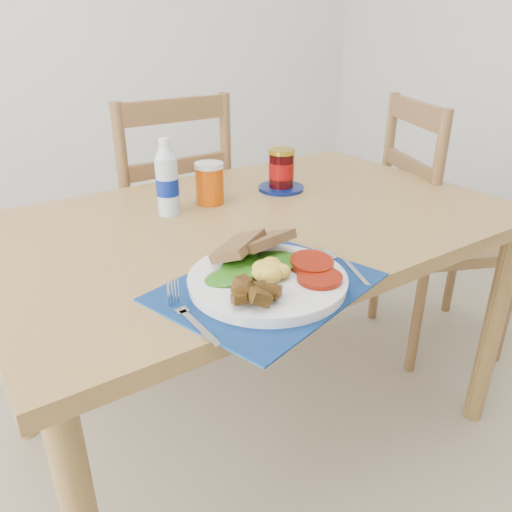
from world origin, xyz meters
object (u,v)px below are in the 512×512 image
(chair_end, at_px, (435,205))
(juice_glass, at_px, (210,184))
(water_bottle, at_px, (167,182))
(chair_far, at_px, (166,201))
(jam_on_saucer, at_px, (281,172))
(breakfast_plate, at_px, (266,278))

(chair_end, bearing_deg, juice_glass, 106.31)
(chair_end, height_order, water_bottle, chair_end)
(chair_far, bearing_deg, chair_end, 143.92)
(chair_end, xyz_separation_m, jam_on_saucer, (-0.65, 0.12, 0.20))
(jam_on_saucer, bearing_deg, juice_glass, 176.22)
(breakfast_plate, height_order, juice_glass, juice_glass)
(breakfast_plate, bearing_deg, chair_end, -2.27)
(water_bottle, distance_m, juice_glass, 0.14)
(jam_on_saucer, bearing_deg, breakfast_plate, -129.69)
(chair_end, bearing_deg, breakfast_plate, 134.66)
(chair_far, bearing_deg, juice_glass, 81.91)
(water_bottle, bearing_deg, juice_glass, 6.25)
(chair_far, distance_m, jam_on_saucer, 0.55)
(breakfast_plate, bearing_deg, chair_far, 54.46)
(chair_far, height_order, juice_glass, chair_far)
(chair_far, xyz_separation_m, water_bottle, (-0.20, -0.48, 0.23))
(water_bottle, bearing_deg, breakfast_plate, -93.46)
(chair_end, distance_m, water_bottle, 1.07)
(chair_far, relative_size, water_bottle, 5.86)
(chair_end, bearing_deg, chair_far, 78.91)
(breakfast_plate, height_order, water_bottle, water_bottle)
(chair_end, relative_size, juice_glass, 10.68)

